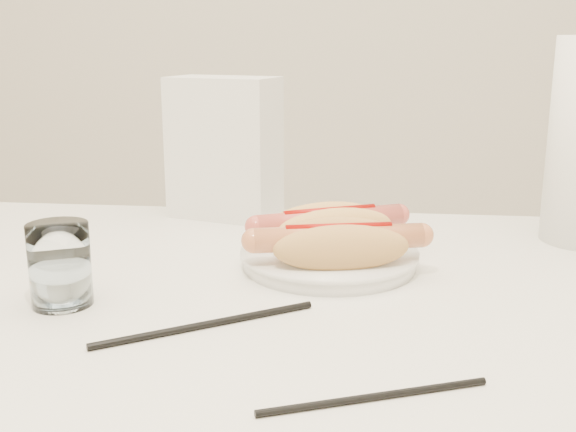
# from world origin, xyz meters

# --- Properties ---
(table) EXTENTS (1.20, 0.80, 0.75)m
(table) POSITION_xyz_m (0.00, 0.00, 0.69)
(table) COLOR white
(table) RESTS_ON ground
(plate) EXTENTS (0.27, 0.27, 0.02)m
(plate) POSITION_xyz_m (0.06, 0.11, 0.76)
(plate) COLOR white
(plate) RESTS_ON table
(hotdog_left) EXTENTS (0.19, 0.14, 0.05)m
(hotdog_left) POSITION_xyz_m (0.06, 0.14, 0.79)
(hotdog_left) COLOR #F1B560
(hotdog_left) RESTS_ON plate
(hotdog_right) EXTENTS (0.20, 0.11, 0.06)m
(hotdog_right) POSITION_xyz_m (0.08, 0.06, 0.79)
(hotdog_right) COLOR tan
(hotdog_right) RESTS_ON plate
(water_glass) EXTENTS (0.07, 0.07, 0.09)m
(water_glass) POSITION_xyz_m (-0.22, -0.05, 0.80)
(water_glass) COLOR silver
(water_glass) RESTS_ON table
(chopstick_near) EXTENTS (0.20, 0.14, 0.01)m
(chopstick_near) POSITION_xyz_m (-0.05, -0.10, 0.75)
(chopstick_near) COLOR black
(chopstick_near) RESTS_ON table
(chopstick_far) EXTENTS (0.18, 0.08, 0.01)m
(chopstick_far) POSITION_xyz_m (0.12, -0.22, 0.75)
(chopstick_far) COLOR black
(chopstick_far) RESTS_ON table
(napkin_box) EXTENTS (0.19, 0.13, 0.22)m
(napkin_box) POSITION_xyz_m (-0.12, 0.35, 0.86)
(napkin_box) COLOR silver
(napkin_box) RESTS_ON table
(navy_napkin) EXTENTS (0.16, 0.16, 0.01)m
(navy_napkin) POSITION_xyz_m (0.09, 0.23, 0.75)
(navy_napkin) COLOR #111936
(navy_napkin) RESTS_ON table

